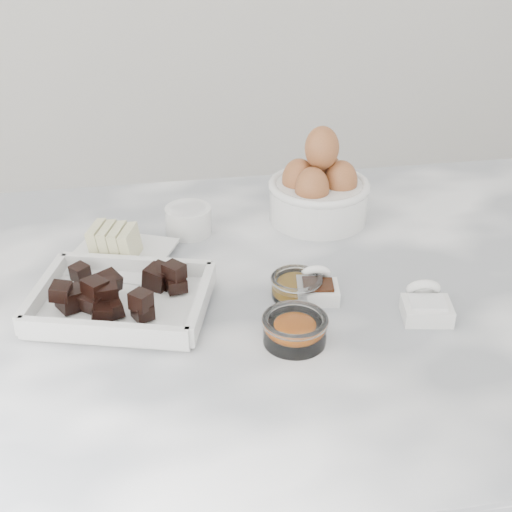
{
  "coord_description": "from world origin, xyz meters",
  "views": [
    {
      "loc": [
        -0.13,
        -0.82,
        1.47
      ],
      "look_at": [
        0.02,
        0.03,
        0.98
      ],
      "focal_mm": 50.0,
      "sensor_mm": 36.0,
      "label": 1
    }
  ],
  "objects": [
    {
      "name": "salt_spoon",
      "position": [
        0.22,
        -0.09,
        0.96
      ],
      "size": [
        0.07,
        0.08,
        0.05
      ],
      "color": "white",
      "rests_on": "marble_slab"
    },
    {
      "name": "vanilla_spoon",
      "position": [
        0.1,
        -0.02,
        0.95
      ],
      "size": [
        0.06,
        0.08,
        0.04
      ],
      "color": "white",
      "rests_on": "marble_slab"
    },
    {
      "name": "butter_plate",
      "position": [
        -0.17,
        0.11,
        0.96
      ],
      "size": [
        0.19,
        0.19,
        0.06
      ],
      "color": "white",
      "rests_on": "marble_slab"
    },
    {
      "name": "chocolate_dish",
      "position": [
        -0.17,
        -0.01,
        0.96
      ],
      "size": [
        0.27,
        0.23,
        0.06
      ],
      "color": "white",
      "rests_on": "marble_slab"
    },
    {
      "name": "sugar_ramekin",
      "position": [
        -0.06,
        0.19,
        0.96
      ],
      "size": [
        0.07,
        0.07,
        0.04
      ],
      "color": "white",
      "rests_on": "marble_slab"
    },
    {
      "name": "marble_slab",
      "position": [
        0.0,
        0.0,
        0.92
      ],
      "size": [
        1.2,
        0.8,
        0.04
      ],
      "primitive_type": "cube",
      "color": "white",
      "rests_on": "cabinet"
    },
    {
      "name": "egg_bowl",
      "position": [
        0.15,
        0.21,
        0.99
      ],
      "size": [
        0.17,
        0.17,
        0.16
      ],
      "color": "white",
      "rests_on": "marble_slab"
    },
    {
      "name": "zest_bowl",
      "position": [
        0.04,
        -0.12,
        0.96
      ],
      "size": [
        0.08,
        0.08,
        0.04
      ],
      "color": "white",
      "rests_on": "marble_slab"
    },
    {
      "name": "honey_bowl",
      "position": [
        0.07,
        -0.02,
        0.96
      ],
      "size": [
        0.07,
        0.07,
        0.03
      ],
      "color": "white",
      "rests_on": "marble_slab"
    }
  ]
}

